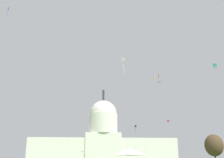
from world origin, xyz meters
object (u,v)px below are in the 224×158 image
Objects in this scene: kite_yellow_high at (154,78)px; kite_white_mid at (123,60)px; kite_orange_high at (159,76)px; capitol_building at (103,143)px; kite_blue_high at (8,9)px; tree_east_far at (214,145)px; kite_lime_low at (83,152)px; kite_magenta_mid at (168,121)px; kite_black_mid at (136,126)px; kite_turquoise_mid at (215,65)px; kite_green_low at (69,136)px; kite_cyan_low at (146,149)px; kite_red_mid at (158,83)px.

kite_white_mid is at bearing 44.96° from kite_yellow_high.
capitol_building is at bearing 42.80° from kite_orange_high.
kite_blue_high is at bearing 161.58° from kite_white_mid.
kite_lime_low is (-54.38, 72.20, 0.05)m from tree_east_far.
kite_blue_high is (-66.53, -52.82, 28.84)m from kite_magenta_mid.
kite_black_mid is 2.47× the size of kite_lime_low.
kite_turquoise_mid is (1.93, -70.03, -18.37)m from kite_orange_high.
kite_green_low reaches higher than kite_cyan_low.
kite_turquoise_mid reaches higher than kite_cyan_low.
kite_green_low is 1.06× the size of kite_cyan_low.
kite_white_mid is 49.32m from kite_blue_high.
kite_lime_low is (-43.43, 46.27, -13.32)m from kite_magenta_mid.
kite_white_mid is at bearing 54.85° from kite_green_low.
kite_lime_low is at bearing -70.06° from kite_yellow_high.
kite_blue_high is (-48.96, -45.89, 32.48)m from kite_black_mid.
kite_orange_high is 97.99m from kite_blue_high.
capitol_building reaches higher than kite_turquoise_mid.
kite_magenta_mid is (17.57, 6.93, 3.64)m from kite_black_mid.
kite_red_mid is at bearing 51.20° from kite_yellow_high.
kite_black_mid is 2.63× the size of kite_red_mid.
kite_magenta_mid is 34.74m from kite_orange_high.
kite_magenta_mid is 0.34× the size of kite_turquoise_mid.
kite_cyan_low is at bearing -123.11° from kite_yellow_high.
kite_red_mid is at bearing 149.30° from kite_turquoise_mid.
kite_green_low is 46.13m from kite_red_mid.
kite_black_mid is 74.55m from kite_blue_high.
kite_red_mid is (17.72, 39.23, 5.88)m from kite_white_mid.
kite_yellow_high reaches higher than kite_turquoise_mid.
tree_east_far is 36.51m from kite_turquoise_mid.
kite_orange_high is at bearing 161.28° from kite_green_low.
kite_magenta_mid is 0.32× the size of kite_blue_high.
kite_cyan_low is 149.94m from kite_blue_high.
kite_blue_high reaches higher than kite_green_low.
kite_lime_low is 123.36m from kite_white_mid.
kite_turquoise_mid is at bearing -78.02° from capitol_building.
kite_black_mid is 1.05× the size of kite_white_mid.
tree_east_far is 7.39× the size of kite_lime_low.
kite_red_mid reaches higher than kite_green_low.
capitol_building reaches higher than kite_yellow_high.
kite_yellow_high reaches higher than kite_white_mid.
kite_magenta_mid is at bearing 35.87° from kite_black_mid.
kite_white_mid reaches higher than kite_green_low.
kite_black_mid is (-28.52, 18.99, 9.72)m from tree_east_far.
tree_east_far is at bearing 63.52° from kite_white_mid.
kite_magenta_mid is 0.37× the size of kite_cyan_low.
kite_white_mid is (-41.72, -49.37, 16.73)m from tree_east_far.
kite_yellow_high is at bearing 112.44° from tree_east_far.
kite_blue_high is (-23.10, -99.09, 42.16)m from kite_lime_low.
kite_white_mid is 92.08m from kite_yellow_high.
kite_yellow_high is 73.73m from kite_cyan_low.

